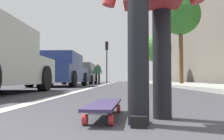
# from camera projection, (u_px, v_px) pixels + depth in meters

# --- Properties ---
(ground_plane) EXTENTS (80.00, 80.00, 0.00)m
(ground_plane) POSITION_uv_depth(u_px,v_px,m) (125.00, 86.00, 10.42)
(ground_plane) COLOR #38383D
(lane_stripe_white) EXTENTS (52.00, 0.16, 0.01)m
(lane_stripe_white) POSITION_uv_depth(u_px,v_px,m) (110.00, 83.00, 20.46)
(lane_stripe_white) COLOR silver
(lane_stripe_white) RESTS_ON ground
(sidewalk_curb) EXTENTS (52.00, 3.20, 0.11)m
(sidewalk_curb) POSITION_uv_depth(u_px,v_px,m) (169.00, 83.00, 18.25)
(sidewalk_curb) COLOR #9E9B93
(sidewalk_curb) RESTS_ON ground
(building_facade) EXTENTS (40.00, 1.20, 10.58)m
(building_facade) POSITION_uv_depth(u_px,v_px,m) (191.00, 28.00, 22.33)
(building_facade) COLOR #655D53
(building_facade) RESTS_ON ground
(skateboard) EXTENTS (0.85, 0.25, 0.11)m
(skateboard) POSITION_uv_depth(u_px,v_px,m) (105.00, 106.00, 1.79)
(skateboard) COLOR red
(skateboard) RESTS_ON ground
(parked_car_mid) EXTENTS (4.30, 2.01, 1.49)m
(parked_car_mid) POSITION_uv_depth(u_px,v_px,m) (60.00, 71.00, 10.62)
(parked_car_mid) COLOR navy
(parked_car_mid) RESTS_ON ground
(parked_car_far) EXTENTS (4.14, 2.02, 1.47)m
(parked_car_far) POSITION_uv_depth(u_px,v_px,m) (81.00, 74.00, 16.55)
(parked_car_far) COLOR #4C5156
(parked_car_far) RESTS_ON ground
(traffic_light) EXTENTS (0.33, 0.28, 4.04)m
(traffic_light) POSITION_uv_depth(u_px,v_px,m) (107.00, 54.00, 22.66)
(traffic_light) COLOR #2D2D2D
(traffic_light) RESTS_ON ground
(street_tree_mid) EXTENTS (2.18, 2.18, 4.99)m
(street_tree_mid) POSITION_uv_depth(u_px,v_px,m) (181.00, 16.00, 12.90)
(street_tree_mid) COLOR brown
(street_tree_mid) RESTS_ON ground
(street_tree_far) EXTENTS (2.60, 2.60, 4.50)m
(street_tree_far) POSITION_uv_depth(u_px,v_px,m) (157.00, 49.00, 21.52)
(street_tree_far) COLOR brown
(street_tree_far) RESTS_ON ground
(pedestrian_distant) EXTENTS (0.42, 0.65, 1.48)m
(pedestrian_distant) POSITION_uv_depth(u_px,v_px,m) (98.00, 72.00, 16.22)
(pedestrian_distant) COLOR black
(pedestrian_distant) RESTS_ON ground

